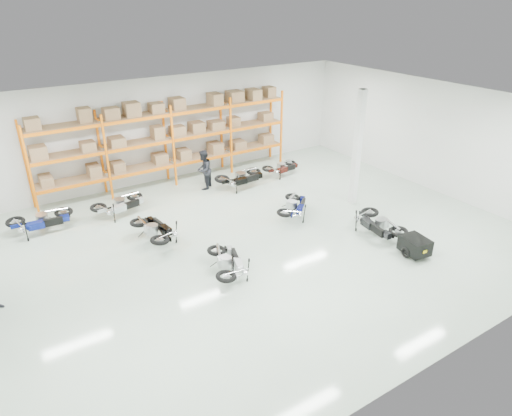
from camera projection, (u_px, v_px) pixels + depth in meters
room at (249, 181)px, 14.46m from camera, size 18.00×18.00×18.00m
pallet_rack at (168, 133)px, 19.35m from camera, size 11.28×0.98×3.62m
structural_column at (357, 149)px, 17.38m from camera, size 0.25×0.25×4.50m
moto_blue_centre at (294, 203)px, 17.02m from camera, size 1.85×1.77×1.11m
moto_silver_left at (228, 259)px, 13.45m from camera, size 1.37×1.94×1.14m
moto_black_far_left at (155, 226)px, 15.25m from camera, size 1.09×1.93×1.20m
moto_touring_right at (378, 220)px, 15.64m from camera, size 1.25×2.03×1.23m
trailer at (415, 245)px, 14.52m from camera, size 0.81×1.50×0.62m
moto_back_a at (40, 217)px, 15.87m from camera, size 1.95×1.06×1.23m
moto_back_b at (119, 201)px, 17.12m from camera, size 1.93×1.20×1.16m
moto_back_c at (241, 175)px, 19.50m from camera, size 1.94×0.99×1.24m
moto_back_d at (282, 165)px, 20.86m from camera, size 1.64×0.90×1.03m
person_back at (204, 170)px, 19.28m from camera, size 1.05×1.04×1.71m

